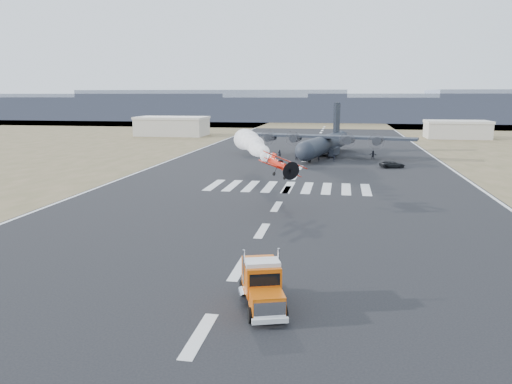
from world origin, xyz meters
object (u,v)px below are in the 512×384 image
(semi_truck, at_px, (262,284))
(crew_a, at_px, (279,154))
(transport_aircraft, at_px, (325,143))
(crew_d, at_px, (300,153))
(hangar_left, at_px, (172,126))
(crew_e, at_px, (305,155))
(crew_g, at_px, (319,157))
(crew_h, at_px, (296,156))
(hangar_right, at_px, (457,129))
(crew_f, at_px, (373,155))
(crew_c, at_px, (334,158))
(aerobatic_biplane, at_px, (281,165))
(support_vehicle, at_px, (392,164))
(crew_b, at_px, (329,156))

(semi_truck, xyz_separation_m, crew_a, (-9.22, 83.22, -0.77))
(transport_aircraft, xyz_separation_m, crew_d, (-5.48, -3.71, -2.26))
(hangar_left, bearing_deg, crew_d, -47.97)
(semi_truck, bearing_deg, crew_e, 74.44)
(crew_g, relative_size, crew_h, 1.00)
(hangar_right, bearing_deg, crew_e, -125.73)
(hangar_left, bearing_deg, crew_f, -39.86)
(hangar_right, distance_m, transport_aircraft, 71.09)
(hangar_left, distance_m, crew_h, 79.28)
(crew_c, bearing_deg, aerobatic_biplane, 131.53)
(semi_truck, distance_m, crew_g, 77.48)
(transport_aircraft, height_order, crew_e, transport_aircraft)
(crew_c, xyz_separation_m, crew_g, (-3.37, -0.35, 0.09))
(crew_d, bearing_deg, crew_e, -10.99)
(hangar_right, distance_m, support_vehicle, 80.08)
(crew_b, bearing_deg, crew_e, -39.40)
(semi_truck, relative_size, crew_b, 4.60)
(transport_aircraft, bearing_deg, semi_truck, -78.13)
(crew_c, bearing_deg, crew_h, 41.50)
(transport_aircraft, bearing_deg, crew_e, -109.31)
(support_vehicle, distance_m, crew_d, 24.05)
(hangar_left, bearing_deg, hangar_right, 2.92)
(crew_b, bearing_deg, semi_truck, 43.33)
(crew_c, height_order, crew_h, crew_h)
(hangar_right, xyz_separation_m, crew_c, (-39.43, -67.35, -2.17))
(aerobatic_biplane, relative_size, crew_c, 3.59)
(crew_a, relative_size, crew_h, 0.94)
(crew_d, bearing_deg, transport_aircraft, 86.78)
(crew_b, bearing_deg, aerobatic_biplane, 39.80)
(crew_e, bearing_deg, crew_f, -174.45)
(semi_truck, height_order, crew_f, semi_truck)
(crew_a, relative_size, crew_f, 0.95)
(hangar_right, height_order, crew_g, hangar_right)
(crew_d, distance_m, crew_e, 3.17)
(aerobatic_biplane, relative_size, crew_h, 3.24)
(crew_e, distance_m, crew_g, 4.93)
(crew_g, bearing_deg, crew_e, -133.55)
(hangar_left, xyz_separation_m, hangar_right, (98.00, 5.00, -0.40))
(crew_a, xyz_separation_m, crew_e, (6.14, -2.00, 0.07))
(support_vehicle, bearing_deg, crew_d, 38.71)
(semi_truck, relative_size, crew_a, 4.34)
(semi_truck, xyz_separation_m, crew_c, (3.50, 77.83, -0.80))
(crew_b, bearing_deg, crew_d, -64.37)
(crew_a, relative_size, crew_e, 0.93)
(hangar_right, bearing_deg, aerobatic_biplane, -111.45)
(hangar_right, xyz_separation_m, crew_e, (-46.01, -63.96, -2.07))
(hangar_left, height_order, crew_g, hangar_left)
(crew_d, relative_size, crew_e, 0.98)
(support_vehicle, xyz_separation_m, crew_c, (-11.62, 7.70, 0.15))
(crew_g, bearing_deg, aerobatic_biplane, 2.83)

